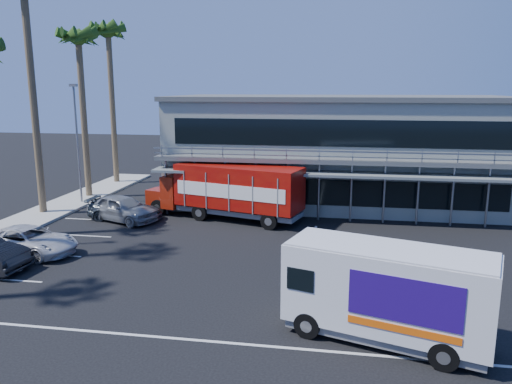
# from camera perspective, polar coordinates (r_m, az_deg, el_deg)

# --- Properties ---
(ground) EXTENTS (120.00, 120.00, 0.00)m
(ground) POSITION_cam_1_polar(r_m,az_deg,el_deg) (21.74, 0.50, -9.36)
(ground) COLOR black
(ground) RESTS_ON ground
(building) EXTENTS (22.40, 12.00, 7.30)m
(building) POSITION_cam_1_polar(r_m,az_deg,el_deg) (35.20, 9.20, 4.86)
(building) COLOR gray
(building) RESTS_ON ground
(curb_strip) EXTENTS (3.00, 32.00, 0.16)m
(curb_strip) POSITION_cam_1_polar(r_m,az_deg,el_deg) (32.66, -24.68, -3.03)
(curb_strip) COLOR #A5A399
(curb_strip) RESTS_ON ground
(palm_d) EXTENTS (2.80, 2.80, 14.75)m
(palm_d) POSITION_cam_1_polar(r_m,az_deg,el_deg) (33.85, -24.96, 19.21)
(palm_d) COLOR brown
(palm_d) RESTS_ON ground
(palm_e) EXTENTS (2.80, 2.80, 12.25)m
(palm_e) POSITION_cam_1_polar(r_m,az_deg,el_deg) (37.62, -19.60, 15.35)
(palm_e) COLOR brown
(palm_e) RESTS_ON ground
(palm_f) EXTENTS (2.80, 2.80, 13.25)m
(palm_f) POSITION_cam_1_polar(r_m,az_deg,el_deg) (42.77, -16.49, 16.25)
(palm_f) COLOR brown
(palm_f) RESTS_ON ground
(light_pole_far) EXTENTS (0.50, 0.25, 8.09)m
(light_pole_far) POSITION_cam_1_polar(r_m,az_deg,el_deg) (35.69, -19.76, 5.78)
(light_pole_far) COLOR gray
(light_pole_far) RESTS_ON ground
(red_truck) EXTENTS (10.14, 4.90, 3.33)m
(red_truck) POSITION_cam_1_polar(r_m,az_deg,el_deg) (30.04, -3.17, 0.26)
(red_truck) COLOR maroon
(red_truck) RESTS_ON ground
(white_van) EXTENTS (6.64, 3.95, 3.07)m
(white_van) POSITION_cam_1_polar(r_m,az_deg,el_deg) (16.34, 14.71, -11.02)
(white_van) COLOR silver
(white_van) RESTS_ON ground
(parked_car_c) EXTENTS (5.09, 3.04, 1.32)m
(parked_car_c) POSITION_cam_1_polar(r_m,az_deg,el_deg) (26.37, -24.46, -5.08)
(parked_car_c) COLOR silver
(parked_car_c) RESTS_ON ground
(parked_car_d) EXTENTS (4.56, 1.94, 1.31)m
(parked_car_d) POSITION_cam_1_polar(r_m,az_deg,el_deg) (31.22, -14.72, -1.88)
(parked_car_d) COLOR #313A42
(parked_car_d) RESTS_ON ground
(parked_car_e) EXTENTS (4.99, 3.51, 1.58)m
(parked_car_e) POSITION_cam_1_polar(r_m,az_deg,el_deg) (30.84, -15.06, -1.81)
(parked_car_e) COLOR gray
(parked_car_e) RESTS_ON ground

